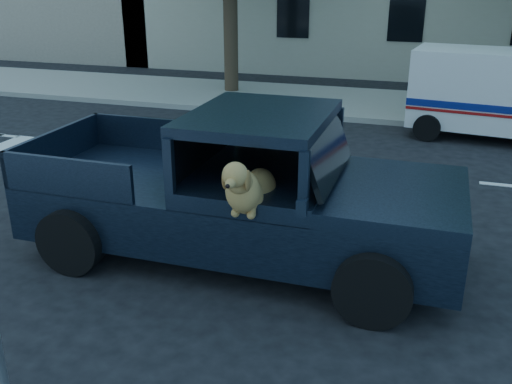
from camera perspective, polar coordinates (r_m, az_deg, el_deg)
ground at (r=8.65m, az=0.95°, el=-4.40°), size 120.00×120.00×0.00m
far_sidewalk at (r=17.21m, az=9.86°, el=8.74°), size 60.00×4.00×0.15m
lane_stripes at (r=11.50m, az=15.51°, el=1.53°), size 21.60×0.14×0.01m
pickup_truck at (r=7.82m, az=-2.27°, el=-1.68°), size 5.81×2.97×2.08m
mail_truck at (r=14.54m, az=22.36°, el=8.44°), size 3.92×2.31×2.05m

